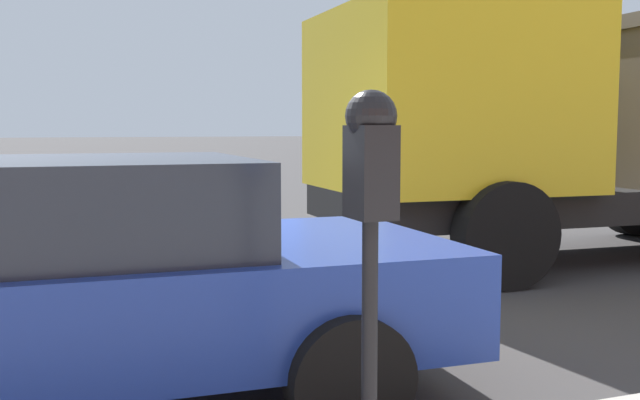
% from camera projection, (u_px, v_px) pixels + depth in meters
% --- Properties ---
extents(ground_plane, '(220.00, 220.00, 0.00)m').
position_uv_depth(ground_plane, '(107.00, 357.00, 5.05)').
color(ground_plane, '#3D3A3A').
extents(parking_meter, '(0.21, 0.19, 1.51)m').
position_uv_depth(parking_meter, '(370.00, 188.00, 2.72)').
color(parking_meter, black).
rests_on(parking_meter, sidewalk).
extents(car_blue, '(2.17, 4.52, 1.38)m').
position_uv_depth(car_blue, '(39.00, 278.00, 4.03)').
color(car_blue, navy).
rests_on(car_blue, ground_plane).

